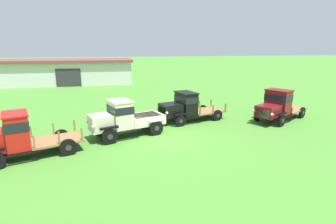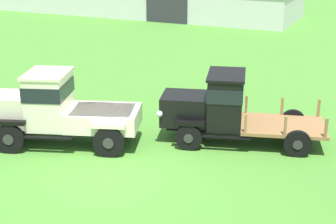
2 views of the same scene
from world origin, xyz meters
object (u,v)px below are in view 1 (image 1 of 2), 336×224
object	(u,v)px
vintage_truck_second_in_line	(124,118)
vintage_truck_far_side	(277,106)
farm_shed	(46,72)
vintage_truck_midrow_center	(185,107)
vintage_truck_foreground_near	(14,136)

from	to	relation	value
vintage_truck_second_in_line	vintage_truck_far_side	size ratio (longest dim) A/B	0.89
farm_shed	vintage_truck_midrow_center	world-z (taller)	farm_shed
vintage_truck_midrow_center	vintage_truck_far_side	bearing A→B (deg)	-11.10
vintage_truck_second_in_line	vintage_truck_far_side	bearing A→B (deg)	5.45
vintage_truck_midrow_center	vintage_truck_far_side	size ratio (longest dim) A/B	0.98
vintage_truck_second_in_line	vintage_truck_far_side	world-z (taller)	vintage_truck_far_side
vintage_truck_second_in_line	vintage_truck_midrow_center	distance (m)	4.99
vintage_truck_midrow_center	vintage_truck_second_in_line	bearing A→B (deg)	-152.05
vintage_truck_foreground_near	vintage_truck_second_in_line	bearing A→B (deg)	22.85
vintage_truck_foreground_near	vintage_truck_second_in_line	xyz separation A→B (m)	(5.38, 2.27, -0.02)
farm_shed	vintage_truck_far_side	size ratio (longest dim) A/B	4.51
vintage_truck_foreground_near	vintage_truck_far_side	world-z (taller)	vintage_truck_far_side
vintage_truck_foreground_near	vintage_truck_second_in_line	size ratio (longest dim) A/B	1.09
vintage_truck_second_in_line	vintage_truck_midrow_center	world-z (taller)	vintage_truck_second_in_line
vintage_truck_foreground_near	vintage_truck_second_in_line	distance (m)	5.83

